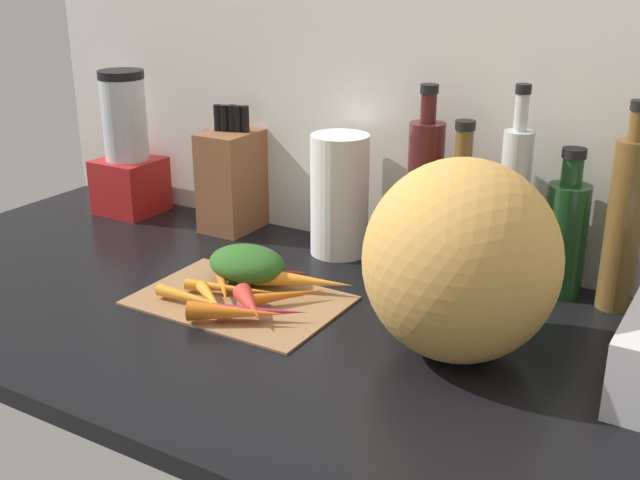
{
  "coord_description": "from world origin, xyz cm",
  "views": [
    {
      "loc": [
        67.61,
        -98.88,
        57.47
      ],
      "look_at": [
        6.82,
        2.71,
        13.42
      ],
      "focal_mm": 43.76,
      "sensor_mm": 36.0,
      "label": 1
    }
  ],
  "objects_px": {
    "carrot_7": "(231,288)",
    "bottle_2": "(513,207)",
    "cutting_board": "(240,299)",
    "knife_block": "(233,179)",
    "carrot_8": "(302,280)",
    "winter_squash": "(461,261)",
    "carrot_3": "(236,312)",
    "carrot_2": "(275,272)",
    "bottle_1": "(459,219)",
    "bottle_4": "(624,222)",
    "carrot_9": "(250,305)",
    "bottle_0": "(424,194)",
    "carrot_6": "(222,288)",
    "carrot_5": "(197,299)",
    "carrot_0": "(212,299)",
    "carrot_1": "(285,295)",
    "bottle_3": "(565,235)",
    "carrot_4": "(261,312)",
    "blender_appliance": "(128,153)",
    "paper_towel_roll": "(340,195)"
  },
  "relations": [
    {
      "from": "cutting_board",
      "to": "carrot_9",
      "type": "distance_m",
      "value": 0.08
    },
    {
      "from": "carrot_4",
      "to": "carrot_8",
      "type": "distance_m",
      "value": 0.14
    },
    {
      "from": "paper_towel_roll",
      "to": "bottle_1",
      "type": "relative_size",
      "value": 0.81
    },
    {
      "from": "carrot_5",
      "to": "knife_block",
      "type": "relative_size",
      "value": 0.61
    },
    {
      "from": "carrot_7",
      "to": "knife_block",
      "type": "height_order",
      "value": "knife_block"
    },
    {
      "from": "carrot_0",
      "to": "bottle_1",
      "type": "distance_m",
      "value": 0.47
    },
    {
      "from": "carrot_6",
      "to": "carrot_2",
      "type": "bearing_deg",
      "value": 68.1
    },
    {
      "from": "bottle_3",
      "to": "winter_squash",
      "type": "bearing_deg",
      "value": -104.14
    },
    {
      "from": "cutting_board",
      "to": "bottle_2",
      "type": "distance_m",
      "value": 0.5
    },
    {
      "from": "carrot_7",
      "to": "bottle_2",
      "type": "bearing_deg",
      "value": 36.01
    },
    {
      "from": "carrot_5",
      "to": "carrot_9",
      "type": "xyz_separation_m",
      "value": [
        0.1,
        0.02,
        0.01
      ]
    },
    {
      "from": "winter_squash",
      "to": "paper_towel_roll",
      "type": "bearing_deg",
      "value": 142.5
    },
    {
      "from": "blender_appliance",
      "to": "bottle_1",
      "type": "bearing_deg",
      "value": 0.7
    },
    {
      "from": "paper_towel_roll",
      "to": "bottle_4",
      "type": "xyz_separation_m",
      "value": [
        0.53,
        0.02,
        0.03
      ]
    },
    {
      "from": "carrot_5",
      "to": "carrot_0",
      "type": "bearing_deg",
      "value": 29.31
    },
    {
      "from": "carrot_5",
      "to": "bottle_1",
      "type": "xyz_separation_m",
      "value": [
        0.33,
        0.35,
        0.1
      ]
    },
    {
      "from": "bottle_2",
      "to": "cutting_board",
      "type": "bearing_deg",
      "value": -142.18
    },
    {
      "from": "carrot_1",
      "to": "bottle_2",
      "type": "xyz_separation_m",
      "value": [
        0.3,
        0.27,
        0.13
      ]
    },
    {
      "from": "carrot_1",
      "to": "carrot_7",
      "type": "relative_size",
      "value": 0.91
    },
    {
      "from": "bottle_1",
      "to": "bottle_2",
      "type": "bearing_deg",
      "value": 6.22
    },
    {
      "from": "bottle_1",
      "to": "carrot_8",
      "type": "bearing_deg",
      "value": -136.3
    },
    {
      "from": "carrot_1",
      "to": "carrot_5",
      "type": "height_order",
      "value": "carrot_1"
    },
    {
      "from": "knife_block",
      "to": "bottle_2",
      "type": "distance_m",
      "value": 0.62
    },
    {
      "from": "bottle_1",
      "to": "bottle_4",
      "type": "bearing_deg",
      "value": 5.17
    },
    {
      "from": "carrot_5",
      "to": "bottle_0",
      "type": "height_order",
      "value": "bottle_0"
    },
    {
      "from": "knife_block",
      "to": "carrot_1",
      "type": "bearing_deg",
      "value": -41.63
    },
    {
      "from": "carrot_7",
      "to": "bottle_2",
      "type": "distance_m",
      "value": 0.51
    },
    {
      "from": "carrot_7",
      "to": "carrot_6",
      "type": "bearing_deg",
      "value": -146.24
    },
    {
      "from": "carrot_0",
      "to": "bottle_2",
      "type": "height_order",
      "value": "bottle_2"
    },
    {
      "from": "bottle_0",
      "to": "bottle_4",
      "type": "relative_size",
      "value": 0.99
    },
    {
      "from": "carrot_1",
      "to": "carrot_7",
      "type": "bearing_deg",
      "value": -167.97
    },
    {
      "from": "winter_squash",
      "to": "bottle_0",
      "type": "xyz_separation_m",
      "value": [
        -0.18,
        0.28,
        -0.0
      ]
    },
    {
      "from": "carrot_8",
      "to": "bottle_0",
      "type": "bearing_deg",
      "value": 58.42
    },
    {
      "from": "cutting_board",
      "to": "knife_block",
      "type": "xyz_separation_m",
      "value": [
        -0.24,
        0.31,
        0.11
      ]
    },
    {
      "from": "carrot_6",
      "to": "carrot_7",
      "type": "xyz_separation_m",
      "value": [
        0.01,
        0.01,
        -0.0
      ]
    },
    {
      "from": "carrot_9",
      "to": "bottle_3",
      "type": "height_order",
      "value": "bottle_3"
    },
    {
      "from": "carrot_8",
      "to": "winter_squash",
      "type": "relative_size",
      "value": 0.59
    },
    {
      "from": "carrot_5",
      "to": "carrot_4",
      "type": "bearing_deg",
      "value": 5.58
    },
    {
      "from": "carrot_6",
      "to": "bottle_0",
      "type": "bearing_deg",
      "value": 51.45
    },
    {
      "from": "cutting_board",
      "to": "blender_appliance",
      "type": "bearing_deg",
      "value": 151.94
    },
    {
      "from": "carrot_5",
      "to": "paper_towel_roll",
      "type": "height_order",
      "value": "paper_towel_roll"
    },
    {
      "from": "cutting_board",
      "to": "carrot_0",
      "type": "distance_m",
      "value": 0.06
    },
    {
      "from": "carrot_2",
      "to": "bottle_1",
      "type": "height_order",
      "value": "bottle_1"
    },
    {
      "from": "paper_towel_roll",
      "to": "bottle_2",
      "type": "xyz_separation_m",
      "value": [
        0.35,
        0.0,
        0.03
      ]
    },
    {
      "from": "carrot_3",
      "to": "carrot_7",
      "type": "xyz_separation_m",
      "value": [
        -0.07,
        0.08,
        -0.01
      ]
    },
    {
      "from": "carrot_2",
      "to": "cutting_board",
      "type": "bearing_deg",
      "value": -94.37
    },
    {
      "from": "carrot_4",
      "to": "carrot_5",
      "type": "relative_size",
      "value": 0.94
    },
    {
      "from": "carrot_8",
      "to": "knife_block",
      "type": "distance_m",
      "value": 0.4
    },
    {
      "from": "carrot_5",
      "to": "carrot_7",
      "type": "distance_m",
      "value": 0.07
    },
    {
      "from": "carrot_3",
      "to": "carrot_2",
      "type": "bearing_deg",
      "value": 104.24
    }
  ]
}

